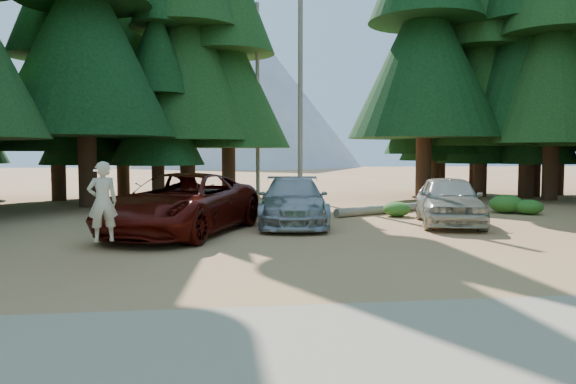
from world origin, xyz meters
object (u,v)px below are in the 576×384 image
Objects in this scene: red_pickup at (181,204)px; silver_minivan_right at (449,200)px; log_mid at (272,205)px; frisbee_player at (102,201)px; log_left at (278,210)px; log_right at (387,209)px; silver_minivan_center at (293,201)px.

red_pickup is 8.61m from silver_minivan_right.
silver_minivan_right reaches higher than log_mid.
log_left is (4.69, 9.10, -1.19)m from frisbee_player.
red_pickup is at bearing -177.76° from log_right.
log_right is at bearing -35.39° from log_left.
silver_minivan_center is at bearing -173.18° from log_right.
frisbee_player is 12.60m from log_mid.
silver_minivan_right reaches higher than log_right.
silver_minivan_right is 0.91× the size of log_right.
red_pickup is 8.03m from log_mid.
red_pickup is 1.21× the size of log_right.
red_pickup reaches higher than silver_minivan_right.
red_pickup is 1.20× the size of silver_minivan_center.
frisbee_player reaches higher than silver_minivan_right.
log_mid is at bearing -132.65° from frisbee_player.
log_mid is 4.99m from log_right.
silver_minivan_right is (8.54, 1.04, -0.07)m from red_pickup.
silver_minivan_right is 1.44× the size of log_mid.
red_pickup is 1.93× the size of log_mid.
silver_minivan_right is 11.29m from frisbee_player.
silver_minivan_right is at bearing 0.22° from silver_minivan_center.
log_right reaches higher than log_mid.
silver_minivan_right is 2.83× the size of frisbee_player.
log_right is (4.24, -0.14, 0.01)m from log_left.
red_pickup is 1.45× the size of log_left.
red_pickup is 5.84m from log_left.
log_right is (-0.96, 3.55, -0.64)m from silver_minivan_right.
silver_minivan_center is at bearing -171.01° from silver_minivan_right.
log_left is at bearing -84.55° from log_mid.
silver_minivan_right is at bearing -171.95° from frisbee_player.
silver_minivan_center is at bearing -120.68° from log_left.
silver_minivan_right is at bearing -44.38° from log_mid.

